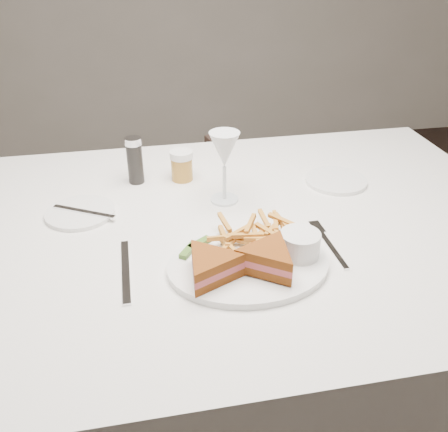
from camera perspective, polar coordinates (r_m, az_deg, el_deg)
name	(u,v)px	position (r m, az deg, el deg)	size (l,w,h in m)	color
table	(221,345)	(1.36, -0.38, -14.52)	(1.46, 0.97, 0.75)	silver
chair_far	(178,216)	(2.06, -5.32, -0.05)	(0.56, 0.53, 0.58)	#4A362D
table_setting	(235,225)	(1.05, 1.29, -1.07)	(0.81, 0.58, 0.18)	white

